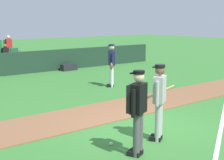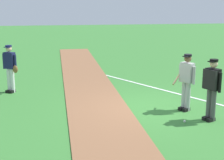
% 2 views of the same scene
% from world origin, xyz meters
% --- Properties ---
extents(ground_plane, '(80.00, 80.00, 0.00)m').
position_xyz_m(ground_plane, '(0.00, 0.00, 0.00)').
color(ground_plane, '#387A33').
extents(infield_dirt_path, '(28.00, 1.95, 0.03)m').
position_xyz_m(infield_dirt_path, '(0.00, 1.71, 0.01)').
color(infield_dirt_path, brown).
rests_on(infield_dirt_path, ground).
extents(foul_line_chalk, '(10.38, 6.19, 0.01)m').
position_xyz_m(foul_line_chalk, '(3.00, -0.50, 0.01)').
color(foul_line_chalk, white).
rests_on(foul_line_chalk, ground).
extents(batter_grey_jersey, '(0.74, 0.70, 1.76)m').
position_xyz_m(batter_grey_jersey, '(-0.36, -0.95, 0.97)').
color(batter_grey_jersey, '#B2B2B2').
rests_on(batter_grey_jersey, ground).
extents(umpire_home_plate, '(0.55, 0.42, 1.76)m').
position_xyz_m(umpire_home_plate, '(-1.35, -1.30, 1.00)').
color(umpire_home_plate, '#4C4C4C').
rests_on(umpire_home_plate, ground).
extents(runner_navy_jersey, '(0.48, 0.58, 1.76)m').
position_xyz_m(runner_navy_jersey, '(2.74, 4.63, 0.96)').
color(runner_navy_jersey, white).
rests_on(runner_navy_jersey, ground).
extents(baseball, '(0.07, 0.07, 0.07)m').
position_xyz_m(baseball, '(-1.41, -0.53, 0.04)').
color(baseball, white).
rests_on(baseball, ground).
extents(equipment_bag, '(0.90, 0.36, 0.36)m').
position_xyz_m(equipment_bag, '(3.80, 9.66, 0.18)').
color(equipment_bag, '#232328').
rests_on(equipment_bag, ground).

